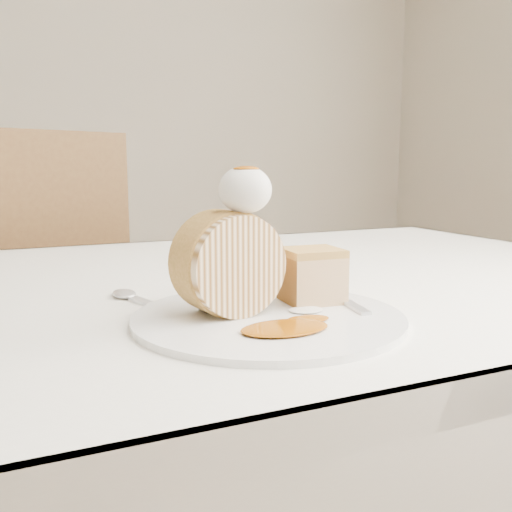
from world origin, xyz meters
name	(u,v)px	position (x,y,z in m)	size (l,w,h in m)	color
table	(237,336)	(0.00, 0.20, 0.66)	(1.40, 0.90, 0.75)	white
chair_far	(21,305)	(-0.28, 0.93, 0.57)	(0.61, 0.61, 0.99)	brown
plate	(268,318)	(-0.06, -0.03, 0.75)	(0.29, 0.29, 0.01)	white
roulade_slice	(229,264)	(-0.10, -0.01, 0.81)	(0.11, 0.11, 0.06)	beige
cake_chunk	(312,279)	(0.01, 0.00, 0.78)	(0.07, 0.06, 0.05)	#C08D48
whipped_cream	(245,190)	(-0.08, -0.02, 0.89)	(0.06, 0.06, 0.05)	silver
caramel_drizzle	(246,163)	(-0.08, -0.02, 0.92)	(0.03, 0.02, 0.01)	#8D4505
caramel_pool	(285,328)	(-0.07, -0.09, 0.76)	(0.09, 0.06, 0.00)	#8D4505
fork	(344,300)	(0.05, -0.02, 0.76)	(0.02, 0.17, 0.00)	silver
spoon	(162,308)	(-0.15, 0.06, 0.75)	(0.03, 0.17, 0.00)	silver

